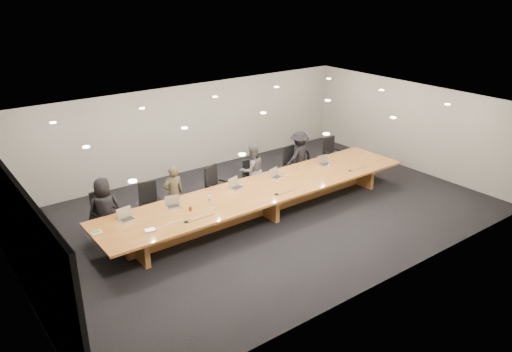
{
  "coord_description": "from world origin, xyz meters",
  "views": [
    {
      "loc": [
        -7.3,
        -9.45,
        5.89
      ],
      "look_at": [
        0.0,
        0.3,
        1.0
      ],
      "focal_mm": 35.0,
      "sensor_mm": 36.0,
      "label": 1
    }
  ],
  "objects_px": {
    "paper_cup_near": "(287,177)",
    "mic_right": "(350,170)",
    "person_a": "(105,210)",
    "laptop_e": "(326,160)",
    "chair_mid_left": "(218,186)",
    "water_bottle": "(210,199)",
    "conference_table": "(263,196)",
    "laptop_d": "(277,173)",
    "av_box": "(150,230)",
    "chair_mid_right": "(253,177)",
    "person_b": "(174,193)",
    "chair_far_right": "(333,154)",
    "paper_cup_far": "(329,166)",
    "mic_center": "(277,194)",
    "laptop_b": "(173,202)",
    "person_c": "(252,170)",
    "mic_left": "(186,221)",
    "person_d": "(299,156)",
    "chair_far_left": "(106,215)",
    "amber_mug": "(190,209)",
    "chair_right": "(293,164)",
    "chair_left": "(151,204)",
    "laptop_a": "(127,214)",
    "laptop_c": "(237,183)"
  },
  "relations": [
    {
      "from": "chair_mid_left",
      "to": "laptop_b",
      "type": "xyz_separation_m",
      "value": [
        -1.75,
        -0.77,
        0.31
      ]
    },
    {
      "from": "conference_table",
      "to": "laptop_e",
      "type": "distance_m",
      "value": 2.57
    },
    {
      "from": "person_c",
      "to": "laptop_d",
      "type": "height_order",
      "value": "person_c"
    },
    {
      "from": "av_box",
      "to": "mic_left",
      "type": "bearing_deg",
      "value": 3.25
    },
    {
      "from": "laptop_c",
      "to": "mic_right",
      "type": "bearing_deg",
      "value": -32.39
    },
    {
      "from": "laptop_a",
      "to": "laptop_d",
      "type": "bearing_deg",
      "value": -7.38
    },
    {
      "from": "conference_table",
      "to": "laptop_b",
      "type": "relative_size",
      "value": 26.35
    },
    {
      "from": "chair_far_left",
      "to": "av_box",
      "type": "relative_size",
      "value": 5.33
    },
    {
      "from": "av_box",
      "to": "mic_center",
      "type": "height_order",
      "value": "same"
    },
    {
      "from": "person_d",
      "to": "av_box",
      "type": "xyz_separation_m",
      "value": [
        -5.76,
        -1.63,
        -0.01
      ]
    },
    {
      "from": "amber_mug",
      "to": "person_d",
      "type": "bearing_deg",
      "value": 15.77
    },
    {
      "from": "laptop_d",
      "to": "mic_center",
      "type": "distance_m",
      "value": 1.16
    },
    {
      "from": "paper_cup_near",
      "to": "water_bottle",
      "type": "bearing_deg",
      "value": -177.6
    },
    {
      "from": "person_a",
      "to": "chair_far_left",
      "type": "bearing_deg",
      "value": -108.85
    },
    {
      "from": "conference_table",
      "to": "person_b",
      "type": "bearing_deg",
      "value": 150.75
    },
    {
      "from": "chair_mid_right",
      "to": "person_b",
      "type": "distance_m",
      "value": 2.61
    },
    {
      "from": "chair_mid_left",
      "to": "av_box",
      "type": "xyz_separation_m",
      "value": [
        -2.74,
        -1.53,
        0.19
      ]
    },
    {
      "from": "chair_mid_left",
      "to": "water_bottle",
      "type": "height_order",
      "value": "chair_mid_left"
    },
    {
      "from": "person_a",
      "to": "paper_cup_far",
      "type": "xyz_separation_m",
      "value": [
        6.29,
        -1.09,
        0.0
      ]
    },
    {
      "from": "chair_left",
      "to": "paper_cup_far",
      "type": "bearing_deg",
      "value": -5.8
    },
    {
      "from": "chair_mid_left",
      "to": "amber_mug",
      "type": "height_order",
      "value": "chair_mid_left"
    },
    {
      "from": "laptop_b",
      "to": "laptop_e",
      "type": "distance_m",
      "value": 4.93
    },
    {
      "from": "chair_far_right",
      "to": "laptop_d",
      "type": "height_order",
      "value": "chair_far_right"
    },
    {
      "from": "person_a",
      "to": "laptop_e",
      "type": "relative_size",
      "value": 4.47
    },
    {
      "from": "chair_mid_left",
      "to": "person_a",
      "type": "distance_m",
      "value": 3.15
    },
    {
      "from": "laptop_e",
      "to": "paper_cup_far",
      "type": "relative_size",
      "value": 4.59
    },
    {
      "from": "chair_far_left",
      "to": "person_d",
      "type": "distance_m",
      "value": 6.12
    },
    {
      "from": "water_bottle",
      "to": "laptop_a",
      "type": "bearing_deg",
      "value": 170.4
    },
    {
      "from": "chair_mid_left",
      "to": "conference_table",
      "type": "bearing_deg",
      "value": -78.77
    },
    {
      "from": "conference_table",
      "to": "chair_right",
      "type": "bearing_deg",
      "value": 30.84
    },
    {
      "from": "paper_cup_near",
      "to": "mic_right",
      "type": "relative_size",
      "value": 0.86
    },
    {
      "from": "laptop_c",
      "to": "mic_center",
      "type": "xyz_separation_m",
      "value": [
        0.56,
        -0.93,
        -0.12
      ]
    },
    {
      "from": "chair_right",
      "to": "water_bottle",
      "type": "xyz_separation_m",
      "value": [
        -3.78,
        -1.25,
        0.3
      ]
    },
    {
      "from": "conference_table",
      "to": "amber_mug",
      "type": "relative_size",
      "value": 89.51
    },
    {
      "from": "person_b",
      "to": "amber_mug",
      "type": "relative_size",
      "value": 14.77
    },
    {
      "from": "person_a",
      "to": "paper_cup_near",
      "type": "height_order",
      "value": "person_a"
    },
    {
      "from": "person_a",
      "to": "av_box",
      "type": "xyz_separation_m",
      "value": [
        0.41,
        -1.55,
        -0.02
      ]
    },
    {
      "from": "chair_far_right",
      "to": "laptop_e",
      "type": "distance_m",
      "value": 1.7
    },
    {
      "from": "laptop_b",
      "to": "paper_cup_near",
      "type": "relative_size",
      "value": 3.89
    },
    {
      "from": "chair_mid_left",
      "to": "chair_far_right",
      "type": "height_order",
      "value": "chair_mid_left"
    },
    {
      "from": "laptop_d",
      "to": "mic_center",
      "type": "bearing_deg",
      "value": -144.42
    },
    {
      "from": "laptop_b",
      "to": "person_d",
      "type": "bearing_deg",
      "value": 23.94
    },
    {
      "from": "mic_left",
      "to": "paper_cup_near",
      "type": "bearing_deg",
      "value": 10.58
    },
    {
      "from": "paper_cup_far",
      "to": "paper_cup_near",
      "type": "bearing_deg",
      "value": 176.73
    },
    {
      "from": "chair_mid_right",
      "to": "mic_center",
      "type": "bearing_deg",
      "value": -110.42
    },
    {
      "from": "person_a",
      "to": "laptop_d",
      "type": "bearing_deg",
      "value": 177.88
    },
    {
      "from": "amber_mug",
      "to": "chair_right",
      "type": "bearing_deg",
      "value": 17.03
    },
    {
      "from": "person_a",
      "to": "water_bottle",
      "type": "bearing_deg",
      "value": 161.32
    },
    {
      "from": "laptop_e",
      "to": "av_box",
      "type": "distance_m",
      "value": 5.96
    },
    {
      "from": "chair_left",
      "to": "person_c",
      "type": "relative_size",
      "value": 0.71
    }
  ]
}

